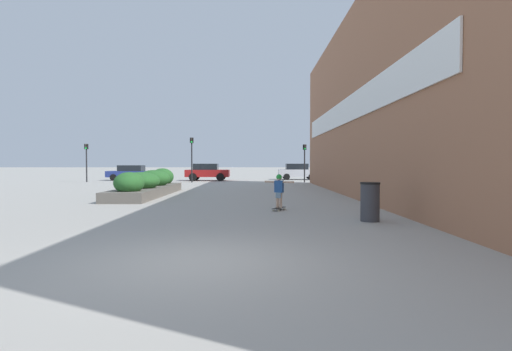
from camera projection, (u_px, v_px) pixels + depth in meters
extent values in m
plane|color=#A3A099|center=(191.00, 262.00, 6.49)|extent=(300.00, 300.00, 0.00)
cube|color=#9E6647|center=(366.00, 96.00, 16.76)|extent=(0.60, 31.72, 8.89)
cube|color=white|center=(343.00, 112.00, 19.75)|extent=(0.06, 22.49, 1.20)
cube|color=#605B54|center=(146.00, 191.00, 19.84)|extent=(1.80, 8.36, 0.44)
ellipsoid|color=#286028|center=(127.00, 183.00, 16.79)|extent=(1.27, 1.36, 0.92)
ellipsoid|color=#286028|center=(139.00, 181.00, 18.92)|extent=(1.82, 1.91, 0.87)
ellipsoid|color=#286028|center=(152.00, 179.00, 21.14)|extent=(1.71, 1.64, 0.93)
ellipsoid|color=#286028|center=(161.00, 177.00, 23.24)|extent=(1.28, 1.45, 1.01)
cube|color=black|center=(277.00, 208.00, 13.61)|extent=(0.54, 0.79, 0.01)
cylinder|color=beige|center=(278.00, 209.00, 13.90)|extent=(0.08, 0.08, 0.06)
cylinder|color=beige|center=(283.00, 209.00, 13.82)|extent=(0.08, 0.08, 0.06)
cylinder|color=beige|center=(272.00, 210.00, 13.41)|extent=(0.08, 0.08, 0.06)
cylinder|color=beige|center=(277.00, 211.00, 13.33)|extent=(0.08, 0.08, 0.06)
cylinder|color=tan|center=(276.00, 200.00, 13.63)|extent=(0.13, 0.13, 0.52)
cylinder|color=tan|center=(279.00, 200.00, 13.58)|extent=(0.13, 0.13, 0.52)
cube|color=slate|center=(277.00, 195.00, 13.60)|extent=(0.24, 0.22, 0.19)
cube|color=#234C8C|center=(277.00, 186.00, 13.59)|extent=(0.33, 0.26, 0.41)
cylinder|color=tan|center=(268.00, 182.00, 13.74)|extent=(0.38, 0.23, 0.07)
cylinder|color=tan|center=(287.00, 182.00, 13.44)|extent=(0.38, 0.23, 0.07)
sphere|color=tan|center=(277.00, 178.00, 13.58)|extent=(0.17, 0.17, 0.17)
sphere|color=green|center=(277.00, 177.00, 13.58)|extent=(0.20, 0.20, 0.20)
cylinder|color=#38383D|center=(368.00, 203.00, 11.07)|extent=(0.52, 0.52, 1.03)
cylinder|color=black|center=(368.00, 183.00, 11.05)|extent=(0.55, 0.55, 0.05)
cube|color=navy|center=(364.00, 173.00, 40.19)|extent=(4.29, 1.79, 0.59)
cube|color=black|center=(366.00, 167.00, 40.17)|extent=(2.36, 1.58, 0.60)
cylinder|color=black|center=(353.00, 176.00, 39.34)|extent=(0.64, 0.22, 0.64)
cylinder|color=black|center=(349.00, 176.00, 41.04)|extent=(0.64, 0.22, 0.64)
cylinder|color=black|center=(380.00, 176.00, 39.35)|extent=(0.64, 0.22, 0.64)
cylinder|color=black|center=(375.00, 176.00, 41.05)|extent=(0.64, 0.22, 0.64)
cube|color=maroon|center=(206.00, 173.00, 36.68)|extent=(3.97, 1.82, 0.65)
cube|color=black|center=(204.00, 167.00, 36.66)|extent=(2.19, 1.60, 0.56)
cylinder|color=black|center=(220.00, 176.00, 37.56)|extent=(0.72, 0.22, 0.72)
cylinder|color=black|center=(219.00, 177.00, 35.83)|extent=(0.72, 0.22, 0.72)
cylinder|color=black|center=(194.00, 176.00, 37.55)|extent=(0.72, 0.22, 0.72)
cylinder|color=black|center=(191.00, 177.00, 35.82)|extent=(0.72, 0.22, 0.72)
cube|color=#BCBCC1|center=(296.00, 173.00, 39.09)|extent=(3.86, 1.86, 0.70)
cube|color=black|center=(295.00, 167.00, 39.07)|extent=(2.12, 1.64, 0.56)
cylinder|color=black|center=(307.00, 176.00, 39.99)|extent=(0.61, 0.22, 0.61)
cylinder|color=black|center=(310.00, 177.00, 38.23)|extent=(0.61, 0.22, 0.61)
cylinder|color=black|center=(284.00, 176.00, 39.98)|extent=(0.61, 0.22, 0.61)
cylinder|color=black|center=(285.00, 177.00, 38.22)|extent=(0.61, 0.22, 0.61)
cube|color=navy|center=(128.00, 174.00, 37.44)|extent=(4.02, 1.75, 0.57)
cube|color=black|center=(130.00, 168.00, 37.42)|extent=(2.21, 1.54, 0.54)
cylinder|color=black|center=(111.00, 177.00, 36.61)|extent=(0.61, 0.22, 0.61)
cylinder|color=black|center=(118.00, 177.00, 38.27)|extent=(0.61, 0.22, 0.61)
cylinder|color=black|center=(139.00, 177.00, 36.62)|extent=(0.61, 0.22, 0.61)
cylinder|color=black|center=(144.00, 177.00, 38.28)|extent=(0.61, 0.22, 0.61)
cylinder|color=black|center=(190.00, 163.00, 33.24)|extent=(0.11, 0.11, 3.29)
cube|color=black|center=(190.00, 140.00, 33.18)|extent=(0.28, 0.20, 0.45)
sphere|color=#2D2823|center=(190.00, 138.00, 33.06)|extent=(0.15, 0.15, 0.15)
sphere|color=#2D2823|center=(190.00, 140.00, 33.06)|extent=(0.15, 0.15, 0.15)
sphere|color=green|center=(190.00, 142.00, 33.07)|extent=(0.15, 0.15, 0.15)
cylinder|color=black|center=(303.00, 166.00, 33.48)|extent=(0.11, 0.11, 2.74)
cube|color=black|center=(303.00, 147.00, 33.43)|extent=(0.28, 0.20, 0.45)
sphere|color=#2D2823|center=(303.00, 145.00, 33.31)|extent=(0.15, 0.15, 0.15)
sphere|color=#2D2823|center=(303.00, 147.00, 33.31)|extent=(0.15, 0.15, 0.15)
sphere|color=green|center=(303.00, 149.00, 33.32)|extent=(0.15, 0.15, 0.15)
cylinder|color=black|center=(85.00, 166.00, 33.96)|extent=(0.11, 0.11, 2.80)
cube|color=black|center=(84.00, 147.00, 33.91)|extent=(0.28, 0.20, 0.45)
sphere|color=#2D2823|center=(84.00, 145.00, 33.78)|extent=(0.15, 0.15, 0.15)
sphere|color=#2D2823|center=(84.00, 146.00, 33.79)|extent=(0.15, 0.15, 0.15)
sphere|color=green|center=(84.00, 148.00, 33.79)|extent=(0.15, 0.15, 0.15)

